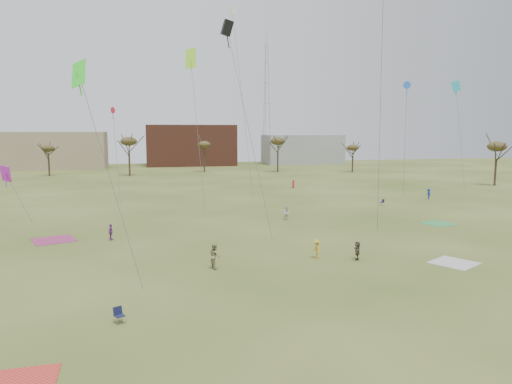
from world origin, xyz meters
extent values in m
plane|color=#384A17|center=(0.00, 0.00, 0.00)|extent=(260.00, 260.00, 0.00)
imported|color=#8D855A|center=(-3.66, 10.11, 0.97)|extent=(0.87, 1.04, 1.93)
imported|color=#504139|center=(7.91, 9.83, 0.76)|extent=(0.91, 1.47, 1.52)
imported|color=gold|center=(4.86, 11.06, 0.78)|extent=(0.61, 1.03, 1.56)
imported|color=#833C90|center=(-11.97, 21.62, 0.79)|extent=(0.59, 0.99, 1.58)
imported|color=silver|center=(7.39, 27.67, 0.83)|extent=(0.92, 0.77, 1.67)
imported|color=red|center=(17.65, 57.34, 0.71)|extent=(0.81, 0.82, 1.43)
imported|color=#21309B|center=(33.20, 38.71, 0.84)|extent=(0.72, 1.13, 1.67)
cube|color=beige|center=(14.93, 7.17, 0.00)|extent=(4.22, 4.22, 0.03)
cube|color=#922D5E|center=(-17.30, 22.88, 0.00)|extent=(4.72, 4.72, 0.03)
cube|color=#35934A|center=(23.35, 21.60, 0.00)|extent=(3.92, 3.92, 0.03)
cube|color=#141838|center=(-10.21, 1.01, 0.42)|extent=(0.67, 0.67, 0.04)
cube|color=#141838|center=(-10.31, 1.21, 0.65)|extent=(0.51, 0.34, 0.44)
cube|color=#18163C|center=(23.44, 34.96, 0.42)|extent=(0.57, 0.57, 0.04)
cube|color=#18163C|center=(23.67, 34.99, 0.65)|extent=(0.20, 0.51, 0.44)
cube|color=#31DC26|center=(-12.55, 7.98, 14.00)|extent=(0.89, 0.89, 1.74)
cube|color=#31DC26|center=(-12.55, 7.98, 13.39)|extent=(0.08, 0.08, 1.57)
cylinder|color=#4C4C51|center=(-10.75, 5.89, 7.45)|extent=(3.65, 4.23, 13.11)
cylinder|color=#4C4C51|center=(12.63, 15.72, 12.85)|extent=(0.72, 0.90, 23.89)
cube|color=black|center=(-0.79, 20.38, 19.86)|extent=(0.81, 0.81, 1.39)
cube|color=black|center=(-0.79, 20.38, 19.05)|extent=(0.08, 0.08, 2.08)
cylinder|color=#4C4C51|center=(0.64, 17.45, 10.38)|extent=(2.91, 5.90, 18.97)
cone|color=blue|center=(26.35, 34.48, 16.51)|extent=(1.01, 0.07, 1.01)
cube|color=blue|center=(26.35, 34.48, 15.86)|extent=(0.08, 0.08, 1.66)
cylinder|color=#4C4C51|center=(26.93, 35.38, 8.70)|extent=(1.21, 1.85, 15.61)
cube|color=#BA22C3|center=(-22.52, 28.29, 6.00)|extent=(0.88, 0.88, 1.73)
cube|color=#BA22C3|center=(-22.52, 28.29, 5.39)|extent=(0.08, 0.08, 1.56)
cylinder|color=#4C4C51|center=(-21.32, 27.94, 3.45)|extent=(2.44, 0.74, 5.12)
cube|color=#A4FA29|center=(-2.64, 36.31, 19.30)|extent=(1.23, 1.23, 2.41)
cube|color=#A4FA29|center=(-2.64, 36.31, 18.46)|extent=(0.08, 0.08, 2.17)
cylinder|color=#4C4C51|center=(-2.20, 33.75, 10.10)|extent=(0.92, 5.16, 18.41)
cone|color=red|center=(-12.62, 42.95, 13.12)|extent=(0.90, 0.07, 0.90)
cube|color=red|center=(-12.62, 42.95, 12.55)|extent=(0.08, 0.08, 1.47)
cylinder|color=#4C4C51|center=(-12.23, 41.08, 7.01)|extent=(0.82, 3.77, 12.23)
cube|color=teal|center=(40.74, 43.91, 17.47)|extent=(0.87, 0.87, 1.70)
cube|color=teal|center=(40.74, 43.91, 16.87)|extent=(0.08, 0.08, 1.53)
cylinder|color=#4C4C51|center=(41.55, 43.25, 9.18)|extent=(1.67, 1.37, 16.57)
cube|color=white|center=(3.97, 43.18, 27.06)|extent=(0.79, 0.79, 1.35)
cube|color=white|center=(3.97, 43.18, 26.27)|extent=(0.08, 0.08, 2.02)
cylinder|color=#4C4C51|center=(5.39, 43.02, 13.98)|extent=(2.88, 0.35, 26.16)
cylinder|color=#3A2B1E|center=(-30.00, 92.00, 2.16)|extent=(0.40, 0.40, 4.32)
ellipsoid|color=#473D1E|center=(-30.00, 92.00, 6.34)|extent=(3.02, 3.02, 1.58)
cylinder|color=#3A2B1E|center=(-12.00, 88.00, 2.70)|extent=(0.40, 0.40, 5.40)
ellipsoid|color=#473D1E|center=(-12.00, 88.00, 7.92)|extent=(3.78, 3.78, 1.98)
cylinder|color=#3A2B1E|center=(6.00, 94.00, 2.34)|extent=(0.40, 0.40, 4.68)
ellipsoid|color=#473D1E|center=(6.00, 94.00, 6.86)|extent=(3.28, 3.28, 1.72)
cylinder|color=#3A2B1E|center=(24.00, 90.00, 2.64)|extent=(0.40, 0.40, 5.28)
ellipsoid|color=#473D1E|center=(24.00, 90.00, 7.74)|extent=(3.70, 3.70, 1.94)
cylinder|color=#3A2B1E|center=(42.00, 85.00, 2.10)|extent=(0.40, 0.40, 4.20)
ellipsoid|color=#473D1E|center=(42.00, 85.00, 6.16)|extent=(2.94, 2.94, 1.54)
cylinder|color=#3A2B1E|center=(56.00, 52.00, 2.52)|extent=(0.40, 0.40, 5.04)
ellipsoid|color=#473D1E|center=(56.00, 52.00, 7.39)|extent=(3.53, 3.53, 1.85)
cube|color=#937F60|center=(-35.00, 115.00, 5.00)|extent=(32.00, 14.00, 10.00)
cube|color=brown|center=(5.00, 120.00, 6.00)|extent=(26.00, 16.00, 12.00)
cube|color=gray|center=(40.00, 118.00, 4.50)|extent=(24.00, 12.00, 9.00)
cylinder|color=#9EA3A8|center=(30.90, 125.00, 19.00)|extent=(0.16, 0.16, 38.00)
cylinder|color=#9EA3A8|center=(29.55, 125.78, 19.00)|extent=(0.16, 0.16, 38.00)
cylinder|color=#9EA3A8|center=(29.55, 124.22, 19.00)|extent=(0.16, 0.16, 38.00)
cylinder|color=#9EA3A8|center=(30.00, 125.00, 39.50)|extent=(0.10, 0.10, 3.00)
camera|label=1|loc=(-8.65, -24.68, 10.40)|focal=33.31mm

